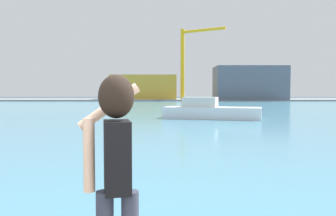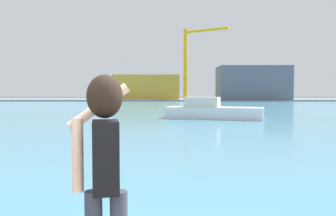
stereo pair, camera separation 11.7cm
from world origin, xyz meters
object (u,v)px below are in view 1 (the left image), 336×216
object	(u,v)px
person_photographer	(116,161)
warehouse_right	(249,83)
boat_moored	(210,111)
port_crane	(187,56)
warehouse_left	(144,87)

from	to	relation	value
person_photographer	warehouse_right	distance (m)	89.19
boat_moored	warehouse_right	size ratio (longest dim) A/B	0.47
warehouse_right	port_crane	xyz separation A→B (m)	(-16.41, -3.16, 6.54)
person_photographer	warehouse_right	xyz separation A→B (m)	(22.49, 86.26, 2.89)
person_photographer	boat_moored	world-z (taller)	person_photographer
boat_moored	warehouse_left	size ratio (longest dim) A/B	0.49
person_photographer	warehouse_left	distance (m)	91.46
warehouse_left	warehouse_right	xyz separation A→B (m)	(27.67, -5.04, 1.07)
boat_moored	port_crane	distance (m)	57.88
warehouse_right	port_crane	bearing A→B (deg)	-169.08
person_photographer	boat_moored	size ratio (longest dim) A/B	0.21
boat_moored	warehouse_left	xyz separation A→B (m)	(-9.41, 65.10, 2.89)
person_photographer	port_crane	distance (m)	83.85
person_photographer	warehouse_right	bearing A→B (deg)	-25.93
warehouse_right	person_photographer	bearing A→B (deg)	-104.61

